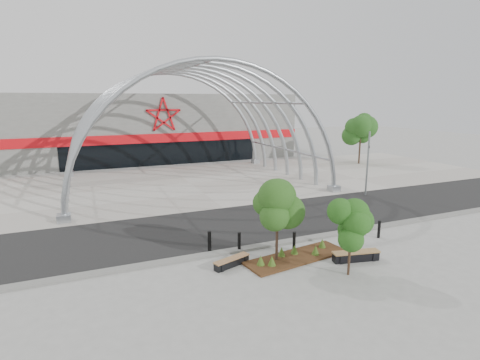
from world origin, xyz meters
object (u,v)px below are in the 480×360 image
Objects in this scene: bench_0 at (232,262)px; bench_1 at (356,256)px; signal_pole at (368,162)px; street_tree_0 at (278,204)px; street_tree_1 at (351,224)px; bollard_2 at (294,241)px.

bench_0 is 0.82× the size of bench_1.
signal_pole is 1.29× the size of street_tree_0.
signal_pole is 13.31m from bench_1.
street_tree_1 is 5.50m from bench_0.
street_tree_1 is at bearing -32.53° from bench_0.
bollard_2 is (-2.00, 2.19, 0.25)m from bench_1.
street_tree_0 is 4.02× the size of bollard_2.
bollard_2 is at bearing 132.39° from bench_1.
street_tree_1 is 1.38× the size of bench_1.
signal_pole is at bearing 46.18° from street_tree_1.
bench_1 is at bearing -47.61° from bollard_2.
street_tree_0 is 4.49m from bench_1.
street_tree_1 is 3.75m from bollard_2.
bench_1 is (5.52, -1.73, 0.04)m from bench_0.
bench_1 is (1.23, 1.01, -2.05)m from street_tree_1.
street_tree_0 reaches higher than bench_1.
bench_0 is at bearing 147.47° from street_tree_1.
street_tree_1 reaches higher than bench_0.
street_tree_1 is 1.69× the size of bench_0.
street_tree_1 reaches higher than bollard_2.
bollard_2 is (1.43, 0.82, -2.29)m from street_tree_0.
signal_pole is at bearing 47.02° from bench_1.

